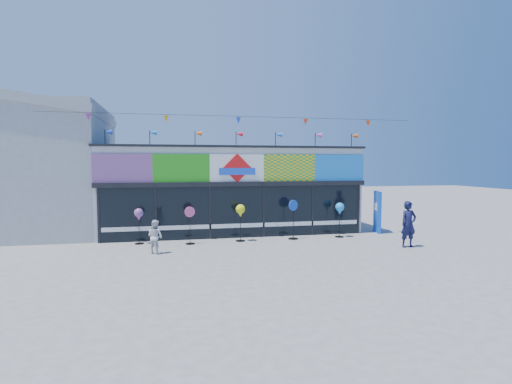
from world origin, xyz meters
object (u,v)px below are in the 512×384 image
object	(u,v)px
spinner_1	(190,224)
spinner_3	(293,218)
blue_sign	(377,212)
spinner_0	(139,215)
spinner_2	(240,212)
spinner_4	(340,210)
child	(155,237)
adult_man	(409,224)

from	to	relation	value
spinner_1	spinner_3	world-z (taller)	spinner_3
blue_sign	spinner_0	bearing A→B (deg)	-161.48
spinner_1	spinner_2	size ratio (longest dim) A/B	0.98
spinner_2	spinner_4	size ratio (longest dim) A/B	1.01
blue_sign	spinner_3	xyz separation A→B (m)	(-4.47, -0.86, -0.08)
blue_sign	spinner_0	world-z (taller)	blue_sign
spinner_0	spinner_3	size ratio (longest dim) A/B	0.85
spinner_2	child	bearing A→B (deg)	-154.66
spinner_0	spinner_4	bearing A→B (deg)	-1.71
blue_sign	spinner_2	size ratio (longest dim) A/B	1.26
spinner_2	spinner_4	bearing A→B (deg)	0.19
spinner_0	child	distance (m)	2.11
spinner_2	child	size ratio (longest dim) A/B	1.27
blue_sign	spinner_4	size ratio (longest dim) A/B	1.27
spinner_0	spinner_3	xyz separation A→B (m)	(6.50, -0.27, -0.26)
blue_sign	spinner_1	world-z (taller)	blue_sign
spinner_1	adult_man	bearing A→B (deg)	-15.94
spinner_2	spinner_0	bearing A→B (deg)	176.23
spinner_4	blue_sign	bearing A→B (deg)	20.15
spinner_4	child	bearing A→B (deg)	-168.29
spinner_1	spinner_4	world-z (taller)	spinner_4
spinner_1	child	distance (m)	1.98
adult_man	child	xyz separation A→B (m)	(-9.71, 0.94, -0.29)
spinner_4	child	world-z (taller)	spinner_4
spinner_2	adult_man	size ratio (longest dim) A/B	0.86
blue_sign	spinner_4	bearing A→B (deg)	-144.39
spinner_4	child	distance (m)	8.15
spinner_4	adult_man	bearing A→B (deg)	-55.88
spinner_2	spinner_3	xyz separation A→B (m)	(2.33, 0.00, -0.35)
spinner_4	child	xyz separation A→B (m)	(-7.96, -1.65, -0.62)
adult_man	spinner_1	bearing A→B (deg)	160.19
spinner_4	spinner_2	bearing A→B (deg)	-179.81
spinner_0	spinner_2	bearing A→B (deg)	-3.77
spinner_0	spinner_4	world-z (taller)	spinner_4
adult_man	spinner_0	bearing A→B (deg)	160.84
blue_sign	adult_man	bearing A→B (deg)	-83.62
spinner_0	spinner_2	xyz separation A→B (m)	(4.17, -0.27, 0.08)
spinner_1	spinner_0	bearing A→B (deg)	167.42
blue_sign	spinner_4	distance (m)	2.47
spinner_1	adult_man	distance (m)	8.72
spinner_0	child	size ratio (longest dim) A/B	1.19
blue_sign	child	world-z (taller)	blue_sign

